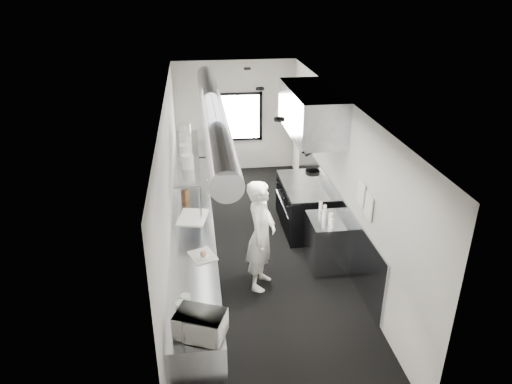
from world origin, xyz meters
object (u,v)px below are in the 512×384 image
object	(u,v)px
plate_stack_a	(188,162)
squeeze_bottle_e	(321,206)
cutting_board	(193,217)
knife_block	(185,195)
plate_stack_b	(186,152)
far_work_table	(192,166)
squeeze_bottle_c	(324,214)
pass_shelf	(187,156)
squeeze_bottle_d	(325,210)
small_plate	(203,257)
deli_tub_b	(185,298)
deli_tub_a	(181,306)
prep_counter	(194,246)
squeeze_bottle_a	(332,223)
microwave	(200,325)
exhaust_hood	(311,112)
bottle_station	(327,242)
line_cook	(261,235)
plate_stack_c	(185,143)
squeeze_bottle_b	(331,219)
range	(303,206)

from	to	relation	value
plate_stack_a	squeeze_bottle_e	world-z (taller)	plate_stack_a
cutting_board	knife_block	world-z (taller)	knife_block
plate_stack_b	knife_block	bearing A→B (deg)	-100.09
far_work_table	squeeze_bottle_c	xyz separation A→B (m)	(2.22, -3.87, 0.54)
pass_shelf	far_work_table	size ratio (longest dim) A/B	2.50
knife_block	squeeze_bottle_d	world-z (taller)	knife_block
small_plate	deli_tub_b	bearing A→B (deg)	-104.45
deli_tub_a	squeeze_bottle_c	size ratio (longest dim) A/B	0.81
prep_counter	knife_block	xyz separation A→B (m)	(-0.11, 0.89, 0.56)
cutting_board	prep_counter	bearing A→B (deg)	-93.69
deli_tub_a	squeeze_bottle_a	size ratio (longest dim) A/B	0.84
cutting_board	squeeze_bottle_e	world-z (taller)	squeeze_bottle_e
microwave	squeeze_bottle_a	world-z (taller)	microwave
small_plate	knife_block	size ratio (longest dim) A/B	0.93
far_work_table	cutting_board	size ratio (longest dim) A/B	1.97
exhaust_hood	squeeze_bottle_a	size ratio (longest dim) A/B	12.74
deli_tub_a	small_plate	size ratio (longest dim) A/B	0.73
bottle_station	squeeze_bottle_d	distance (m)	0.57
far_work_table	squeeze_bottle_a	distance (m)	4.79
bottle_station	line_cook	bearing A→B (deg)	-160.80
knife_block	squeeze_bottle_a	world-z (taller)	knife_block
prep_counter	line_cook	distance (m)	1.33
plate_stack_b	deli_tub_a	bearing A→B (deg)	-91.70
prep_counter	far_work_table	size ratio (longest dim) A/B	5.00
line_cook	small_plate	xyz separation A→B (m)	(-0.92, -0.46, -0.02)
deli_tub_b	small_plate	distance (m)	1.03
prep_counter	squeeze_bottle_c	bearing A→B (deg)	-4.33
plate_stack_b	small_plate	bearing A→B (deg)	-84.88
exhaust_hood	deli_tub_a	xyz separation A→B (m)	(-2.40, -3.44, -1.44)
exhaust_hood	plate_stack_c	distance (m)	2.45
squeeze_bottle_e	exhaust_hood	bearing A→B (deg)	89.44
knife_block	squeeze_bottle_b	size ratio (longest dim) A/B	1.11
squeeze_bottle_d	deli_tub_a	bearing A→B (deg)	-137.48
exhaust_hood	far_work_table	distance (m)	3.88
squeeze_bottle_d	cutting_board	bearing A→B (deg)	174.93
small_plate	cutting_board	size ratio (longest dim) A/B	0.33
cutting_board	far_work_table	bearing A→B (deg)	90.19
plate_stack_a	squeeze_bottle_c	xyz separation A→B (m)	(2.24, -0.95, -0.71)
prep_counter	pass_shelf	bearing A→B (deg)	91.56
deli_tub_b	cutting_board	bearing A→B (deg)	86.98
plate_stack_a	squeeze_bottle_b	bearing A→B (deg)	-25.93
prep_counter	squeeze_bottle_b	distance (m)	2.37
range	plate_stack_a	world-z (taller)	plate_stack_a
bottle_station	squeeze_bottle_a	distance (m)	0.61
line_cook	squeeze_bottle_b	bearing A→B (deg)	-53.39
bottle_station	microwave	xyz separation A→B (m)	(-2.23, -2.54, 0.61)
far_work_table	line_cook	distance (m)	4.48
squeeze_bottle_c	knife_block	bearing A→B (deg)	155.61
cutting_board	squeeze_bottle_a	world-z (taller)	squeeze_bottle_a
deli_tub_b	squeeze_bottle_b	distance (m)	2.96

